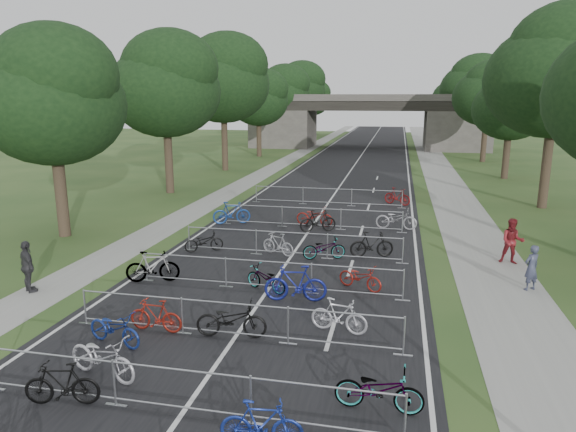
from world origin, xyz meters
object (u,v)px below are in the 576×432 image
(pedestrian_a, at_px, (531,268))
(overpass_bridge, at_px, (367,121))
(pedestrian_c, at_px, (28,267))
(pedestrian_b, at_px, (512,242))

(pedestrian_a, bearing_deg, overpass_bridge, -113.96)
(overpass_bridge, relative_size, pedestrian_c, 17.02)
(pedestrian_a, relative_size, pedestrian_b, 0.87)
(overpass_bridge, xyz_separation_m, pedestrian_b, (8.89, -49.06, -2.60))
(pedestrian_a, xyz_separation_m, pedestrian_b, (-0.05, 2.99, 0.12))
(overpass_bridge, xyz_separation_m, pedestrian_a, (8.94, -52.06, -2.72))
(overpass_bridge, bearing_deg, pedestrian_a, -80.26)
(overpass_bridge, bearing_deg, pedestrian_b, -79.73)
(overpass_bridge, distance_m, pedestrian_c, 56.52)
(overpass_bridge, distance_m, pedestrian_a, 52.89)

